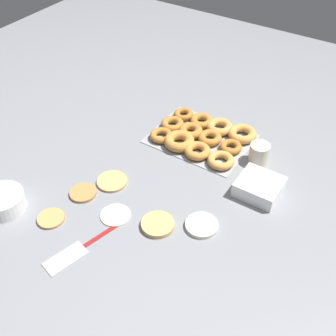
{
  "coord_description": "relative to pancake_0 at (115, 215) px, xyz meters",
  "views": [
    {
      "loc": [
        -0.58,
        0.79,
        1.02
      ],
      "look_at": [
        0.01,
        -0.13,
        0.04
      ],
      "focal_mm": 45.0,
      "sensor_mm": 36.0,
      "label": 1
    }
  ],
  "objects": [
    {
      "name": "ground_plane",
      "position": [
        -0.05,
        -0.12,
        -0.0
      ],
      "size": [
        3.0,
        3.0,
        0.0
      ],
      "primitive_type": "plane",
      "color": "gray"
    },
    {
      "name": "pancake_0",
      "position": [
        0.0,
        0.0,
        0.0
      ],
      "size": [
        0.1,
        0.1,
        0.01
      ],
      "primitive_type": "cylinder",
      "color": "beige",
      "rests_on": "ground_plane"
    },
    {
      "name": "pancake_1",
      "position": [
        -0.14,
        -0.04,
        0.0
      ],
      "size": [
        0.11,
        0.11,
        0.02
      ],
      "primitive_type": "cylinder",
      "color": "tan",
      "rests_on": "ground_plane"
    },
    {
      "name": "pancake_2",
      "position": [
        0.15,
        -0.02,
        0.0
      ],
      "size": [
        0.09,
        0.09,
        0.01
      ],
      "primitive_type": "cylinder",
      "color": "#B27F42",
      "rests_on": "ground_plane"
    },
    {
      "name": "pancake_3",
      "position": [
        -0.26,
        -0.11,
        0.0
      ],
      "size": [
        0.1,
        0.1,
        0.01
      ],
      "primitive_type": "cylinder",
      "color": "beige",
      "rests_on": "ground_plane"
    },
    {
      "name": "pancake_4",
      "position": [
        0.16,
        0.13,
        0.0
      ],
      "size": [
        0.09,
        0.09,
        0.01
      ],
      "primitive_type": "cylinder",
      "color": "tan",
      "rests_on": "ground_plane"
    },
    {
      "name": "pancake_5",
      "position": [
        0.11,
        -0.12,
        0.0
      ],
      "size": [
        0.11,
        0.11,
        0.01
      ],
      "primitive_type": "cylinder",
      "color": "tan",
      "rests_on": "ground_plane"
    },
    {
      "name": "donut_tray",
      "position": [
        -0.04,
        -0.5,
        0.01
      ],
      "size": [
        0.38,
        0.29,
        0.04
      ],
      "color": "#93969B",
      "rests_on": "ground_plane"
    },
    {
      "name": "batter_bowl",
      "position": [
        0.33,
        0.17,
        0.02
      ],
      "size": [
        0.14,
        0.14,
        0.06
      ],
      "color": "white",
      "rests_on": "ground_plane"
    },
    {
      "name": "container_stack",
      "position": [
        -0.34,
        -0.35,
        0.02
      ],
      "size": [
        0.14,
        0.14,
        0.05
      ],
      "color": "white",
      "rests_on": "ground_plane"
    },
    {
      "name": "paper_cup",
      "position": [
        -0.28,
        -0.5,
        0.03
      ],
      "size": [
        0.07,
        0.07,
        0.08
      ],
      "color": "beige",
      "rests_on": "ground_plane"
    },
    {
      "name": "spatula",
      "position": [
        0.01,
        0.18,
        -0.0
      ],
      "size": [
        0.11,
        0.28,
        0.01
      ],
      "rotation": [
        0.0,
        0.0,
        1.31
      ],
      "color": "maroon",
      "rests_on": "ground_plane"
    }
  ]
}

